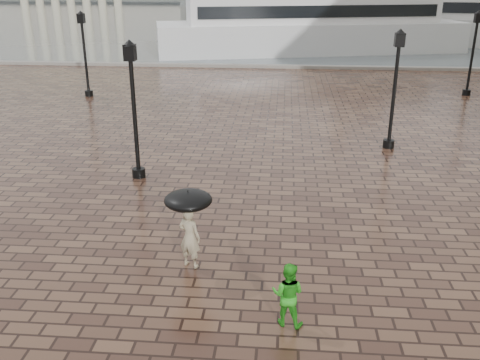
# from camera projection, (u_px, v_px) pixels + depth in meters

# --- Properties ---
(harbour_water) EXTENTS (240.00, 240.00, 0.00)m
(harbour_water) POSITION_uv_depth(u_px,v_px,m) (294.00, 9.00, 93.67)
(harbour_water) COLOR #4A565A
(harbour_water) RESTS_ON ground
(quay_edge) EXTENTS (80.00, 0.60, 0.30)m
(quay_edge) POSITION_uv_depth(u_px,v_px,m) (302.00, 68.00, 38.06)
(quay_edge) COLOR slate
(quay_edge) RESTS_ON ground
(street_lamps) EXTENTS (21.44, 14.44, 4.40)m
(street_lamps) POSITION_uv_depth(u_px,v_px,m) (278.00, 71.00, 23.88)
(street_lamps) COLOR black
(street_lamps) RESTS_ON ground
(adult_pedestrian) EXTENTS (0.64, 0.54, 1.51)m
(adult_pedestrian) POSITION_uv_depth(u_px,v_px,m) (190.00, 237.00, 12.42)
(adult_pedestrian) COLOR tan
(adult_pedestrian) RESTS_ON ground
(child_pedestrian) EXTENTS (0.75, 0.64, 1.34)m
(child_pedestrian) POSITION_uv_depth(u_px,v_px,m) (288.00, 294.00, 10.39)
(child_pedestrian) COLOR green
(child_pedestrian) RESTS_ON ground
(ferry_near) EXTENTS (26.27, 12.09, 8.38)m
(ferry_near) POSITION_uv_depth(u_px,v_px,m) (311.00, 21.00, 44.66)
(ferry_near) COLOR silver
(ferry_near) RESTS_ON ground
(umbrella) EXTENTS (1.10, 1.10, 1.09)m
(umbrella) POSITION_uv_depth(u_px,v_px,m) (188.00, 200.00, 12.07)
(umbrella) COLOR black
(umbrella) RESTS_ON ground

